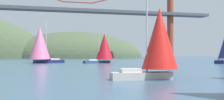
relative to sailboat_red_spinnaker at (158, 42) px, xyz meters
The scene contains 5 objects.
headland_center 128.86m from the sailboat_red_spinnaker, 85.33° to the left, with size 75.40×44.00×28.49m, color #425138.
suspension_bridge 90.23m from the sailboat_red_spinnaker, 86.45° to the left, with size 119.26×6.00×43.95m.
sailboat_red_spinnaker is the anchor object (origin of this frame).
sailboat_crimson_sail 44.46m from the sailboat_red_spinnaker, 82.86° to the left, with size 8.37×5.36×8.56m.
sailboat_pink_spinnaker 48.49m from the sailboat_red_spinnaker, 102.02° to the left, with size 9.43×6.38×10.62m.
Camera 1 is at (-16.89, -17.96, 2.51)m, focal length 44.58 mm.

